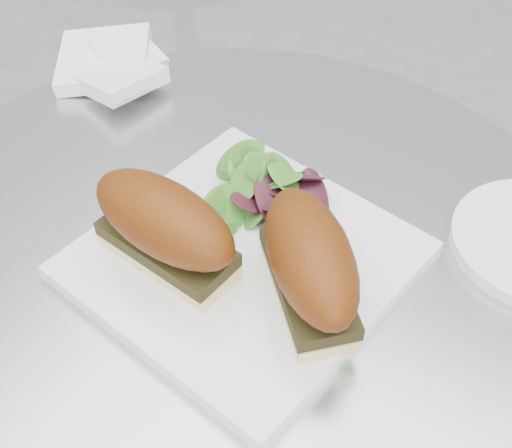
% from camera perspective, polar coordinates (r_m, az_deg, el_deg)
% --- Properties ---
extents(table, '(0.70, 0.70, 0.73)m').
position_cam_1_polar(table, '(0.84, -1.82, -14.27)').
color(table, '#AFB0B6').
rests_on(table, ground).
extents(plate, '(0.29, 0.29, 0.02)m').
position_cam_1_polar(plate, '(0.63, -0.96, -2.94)').
color(plate, white).
rests_on(plate, table).
extents(sandwich_left, '(0.15, 0.08, 0.08)m').
position_cam_1_polar(sandwich_left, '(0.59, -7.34, -0.14)').
color(sandwich_left, '#F6E59A').
rests_on(sandwich_left, plate).
extents(sandwich_right, '(0.15, 0.15, 0.08)m').
position_cam_1_polar(sandwich_right, '(0.56, 4.35, -3.14)').
color(sandwich_right, '#F6E59A').
rests_on(sandwich_right, plate).
extents(salad, '(0.12, 0.12, 0.05)m').
position_cam_1_polar(salad, '(0.65, 1.43, 3.74)').
color(salad, '#549530').
rests_on(salad, plate).
extents(napkin, '(0.17, 0.17, 0.02)m').
position_cam_1_polar(napkin, '(0.85, -11.38, 11.64)').
color(napkin, white).
rests_on(napkin, table).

